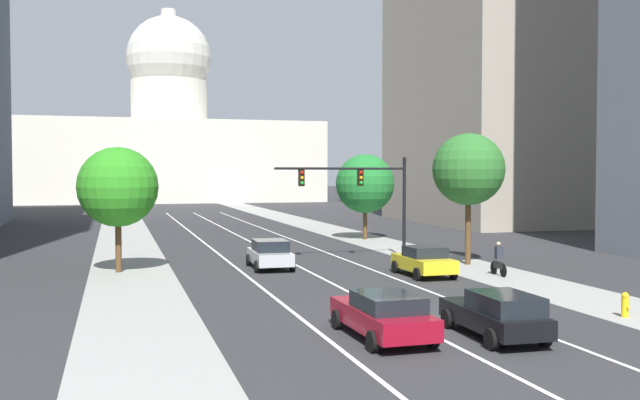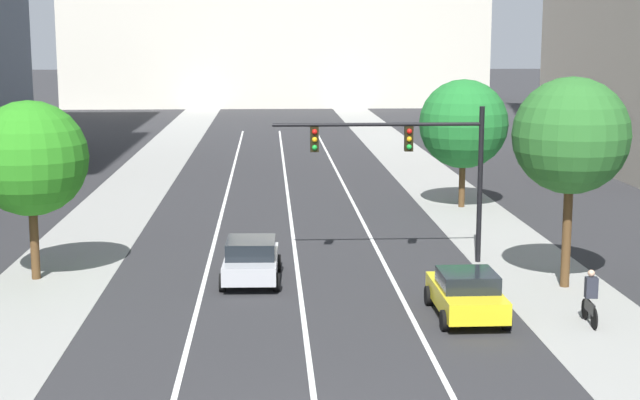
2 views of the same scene
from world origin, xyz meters
The scene contains 14 objects.
ground_plane centered at (0.00, 40.00, 0.00)m, with size 400.00×400.00×0.00m, color #2B2B2D.
sidewalk_left centered at (-8.93, 35.00, 0.01)m, with size 4.21×130.00×0.01m, color gray.
sidewalk_right centered at (8.93, 35.00, 0.01)m, with size 4.21×130.00×0.01m, color gray.
lane_stripe_left centered at (-3.41, 25.00, 0.01)m, with size 0.16×90.00×0.01m, color white.
lane_stripe_center centered at (0.00, 25.00, 0.01)m, with size 0.16×90.00×0.01m, color white.
lane_stripe_right centered at (3.41, 25.00, 0.01)m, with size 0.16×90.00×0.01m, color white.
capitol_building centered at (0.00, 110.65, 10.48)m, with size 52.45×26.07×34.74m.
car_yellow centered at (5.12, 9.74, 0.77)m, with size 2.11×4.12×1.51m.
car_silver centered at (-1.71, 14.58, 0.81)m, with size 2.19×4.27×1.57m.
traffic_signal_mast centered at (4.47, 17.10, 4.30)m, with size 8.13×0.39×6.10m.
cyclist centered at (8.75, 8.76, 0.85)m, with size 0.38×1.70×1.72m.
street_tree_near_right centered at (8.93, 29.24, 4.31)m, with size 4.56×4.56×6.60m.
street_tree_near_left centered at (-9.56, 15.35, 4.43)m, with size 4.14×4.14×6.51m.
street_tree_far_right centered at (9.36, 13.20, 5.35)m, with size 4.05×4.05×7.40m.
Camera 2 is at (-1.05, -18.95, 8.74)m, focal length 53.53 mm.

